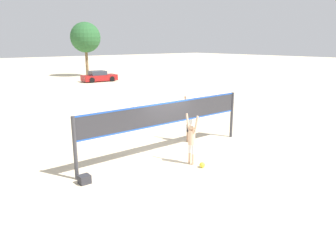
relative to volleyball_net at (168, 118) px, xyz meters
name	(u,v)px	position (x,y,z in m)	size (l,w,h in m)	color
ground_plane	(168,154)	(0.00, 0.00, -1.63)	(200.00, 200.00, 0.00)	beige
volleyball_net	(168,118)	(0.00, 0.00, 0.00)	(8.65, 0.14, 2.32)	#38383D
player_spiker	(192,139)	(-0.06, -1.53, -0.55)	(0.28, 0.69, 2.05)	beige
player_blocker	(189,118)	(1.94, 0.72, -0.43)	(0.28, 0.72, 2.25)	tan
volleyball	(202,165)	(0.00, -2.10, -1.52)	(0.22, 0.22, 0.22)	yellow
gear_bag	(84,179)	(-4.22, -0.51, -1.47)	(0.39, 0.34, 0.31)	#2D2D33
parked_car_near	(99,77)	(10.89, 26.55, -1.03)	(4.40, 2.30, 1.33)	maroon
tree_left_cluster	(85,38)	(12.70, 33.33, 3.77)	(4.18, 4.18, 7.52)	brown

